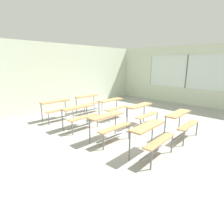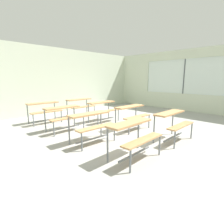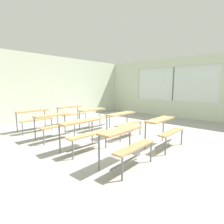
# 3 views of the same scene
# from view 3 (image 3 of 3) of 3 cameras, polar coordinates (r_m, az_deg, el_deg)

# --- Properties ---
(ground) EXTENTS (10.00, 9.00, 0.05)m
(ground) POSITION_cam_3_polar(r_m,az_deg,el_deg) (5.29, 1.49, -9.38)
(ground) COLOR #9E9E99
(wall_back) EXTENTS (10.00, 0.12, 3.00)m
(wall_back) POSITION_cam_3_polar(r_m,az_deg,el_deg) (8.68, -21.69, 7.26)
(wall_back) COLOR beige
(wall_back) RESTS_ON ground
(wall_right) EXTENTS (0.12, 9.00, 3.00)m
(wall_right) POSITION_cam_3_polar(r_m,az_deg,el_deg) (9.35, 22.90, 6.92)
(wall_right) COLOR beige
(wall_right) RESTS_ON ground
(desk_bench_r0c0) EXTENTS (1.12, 0.62, 0.74)m
(desk_bench_r0c0) POSITION_cam_3_polar(r_m,az_deg,el_deg) (3.51, 4.48, -8.67)
(desk_bench_r0c0) COLOR tan
(desk_bench_r0c0) RESTS_ON ground
(desk_bench_r0c1) EXTENTS (1.11, 0.60, 0.74)m
(desk_bench_r0c1) POSITION_cam_3_polar(r_m,az_deg,el_deg) (4.77, 16.55, -4.39)
(desk_bench_r0c1) COLOR tan
(desk_bench_r0c1) RESTS_ON ground
(desk_bench_r1c0) EXTENTS (1.12, 0.62, 0.74)m
(desk_bench_r1c0) POSITION_cam_3_polar(r_m,az_deg,el_deg) (4.39, -9.53, -5.25)
(desk_bench_r1c0) COLOR tan
(desk_bench_r1c0) RESTS_ON ground
(desk_bench_r1c1) EXTENTS (1.11, 0.60, 0.74)m
(desk_bench_r1c1) POSITION_cam_3_polar(r_m,az_deg,el_deg) (5.55, 3.77, -2.26)
(desk_bench_r1c1) COLOR tan
(desk_bench_r1c1) RESTS_ON ground
(desk_bench_r2c0) EXTENTS (1.11, 0.60, 0.74)m
(desk_bench_r2c0) POSITION_cam_3_polar(r_m,az_deg,el_deg) (5.54, -18.26, -2.70)
(desk_bench_r2c0) COLOR tan
(desk_bench_r2c0) RESTS_ON ground
(desk_bench_r2c1) EXTENTS (1.11, 0.61, 0.74)m
(desk_bench_r2c1) POSITION_cam_3_polar(r_m,az_deg,el_deg) (6.51, -5.76, -0.69)
(desk_bench_r2c1) COLOR tan
(desk_bench_r2c1) RESTS_ON ground
(desk_bench_r3c0) EXTENTS (1.12, 0.64, 0.74)m
(desk_bench_r3c0) POSITION_cam_3_polar(r_m,az_deg,el_deg) (6.76, -24.16, -1.05)
(desk_bench_r3c0) COLOR tan
(desk_bench_r3c0) RESTS_ON ground
(desk_bench_r3c1) EXTENTS (1.11, 0.60, 0.74)m
(desk_bench_r3c1) POSITION_cam_3_polar(r_m,az_deg,el_deg) (7.53, -13.15, 0.39)
(desk_bench_r3c1) COLOR tan
(desk_bench_r3c1) RESTS_ON ground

